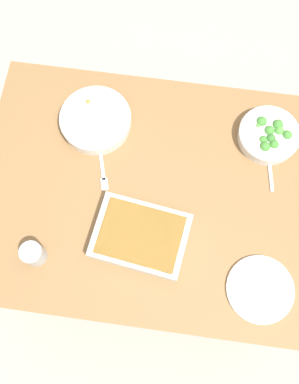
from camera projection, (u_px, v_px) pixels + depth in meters
name	position (u px, v px, depth m)	size (l,w,h in m)	color
ground_plane	(150.00, 235.00, 2.20)	(6.00, 6.00, 0.00)	#B2A899
dining_table	(150.00, 199.00, 1.58)	(1.20, 0.90, 0.74)	olive
stew_bowl	(96.00, 120.00, 1.54)	(0.26, 0.26, 0.06)	silver
broccoli_bowl	(269.00, 135.00, 1.53)	(0.22, 0.22, 0.07)	silver
baking_dish	(140.00, 236.00, 1.42)	(0.33, 0.26, 0.06)	silver
drink_cup	(34.00, 254.00, 1.39)	(0.07, 0.07, 0.08)	#B2BCC6
side_plate	(260.00, 289.00, 1.39)	(0.22, 0.22, 0.01)	white
spoon_by_stew	(92.00, 133.00, 1.56)	(0.06, 0.17, 0.01)	silver
spoon_by_broccoli	(269.00, 161.00, 1.53)	(0.05, 0.18, 0.01)	silver
fork_on_table	(103.00, 170.00, 1.52)	(0.07, 0.17, 0.01)	silver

